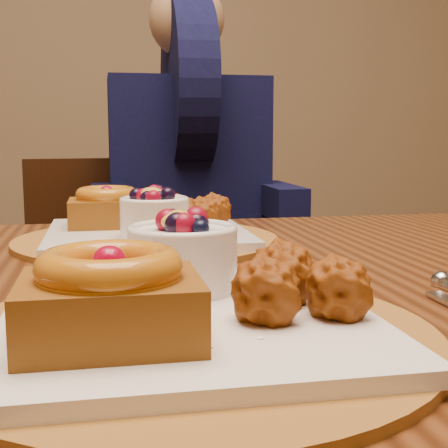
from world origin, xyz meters
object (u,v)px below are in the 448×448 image
at_px(place_setting_near, 184,303).
at_px(chair_far, 113,306).
at_px(dining_table, 163,344).
at_px(place_setting_far, 145,226).
at_px(diner, 188,150).

distance_m(place_setting_near, chair_far, 1.17).
bearing_deg(dining_table, place_setting_far, 90.78).
bearing_deg(chair_far, place_setting_far, -94.39).
xyz_separation_m(dining_table, place_setting_far, (-0.00, 0.21, 0.10)).
height_order(dining_table, diner, diner).
xyz_separation_m(chair_far, diner, (0.20, 0.03, 0.40)).
distance_m(place_setting_near, diner, 1.17).
bearing_deg(place_setting_near, chair_far, 92.02).
distance_m(place_setting_far, chair_far, 0.77).
height_order(chair_far, diner, diner).
bearing_deg(diner, place_setting_near, -113.70).
relative_size(place_setting_far, diner, 0.47).
height_order(place_setting_far, diner, diner).
bearing_deg(place_setting_far, chair_far, 93.30).
bearing_deg(place_setting_far, diner, 77.39).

